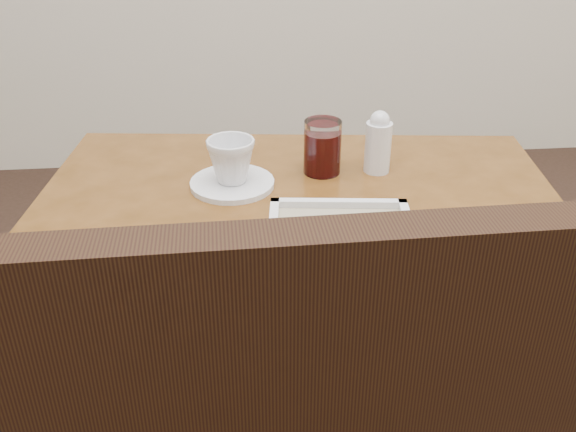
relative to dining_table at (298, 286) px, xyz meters
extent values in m
cube|color=#4A2B0D|center=(0.00, 0.00, 0.05)|extent=(1.00, 1.00, 0.04)
cylinder|color=#4A2B0D|center=(-0.36, 0.45, -0.29)|extent=(0.05, 0.05, 0.64)
cylinder|color=#4A2B0D|center=(0.45, 0.36, -0.29)|extent=(0.05, 0.05, 0.64)
cube|color=#4A2B0D|center=(0.04, 0.39, 0.00)|extent=(0.77, 0.12, 0.07)
cube|color=#4A2B0D|center=(-0.39, 0.04, 0.00)|extent=(0.12, 0.77, 0.07)
cube|color=#4A2B0D|center=(0.39, -0.04, 0.00)|extent=(0.12, 0.77, 0.07)
cube|color=#9C9CA3|center=(-0.01, -0.13, 0.07)|extent=(0.50, 0.37, 0.00)
cube|color=white|center=(-0.01, -0.11, 0.08)|extent=(0.34, 0.25, 0.01)
cube|color=white|center=(0.00, -0.01, 0.09)|extent=(0.32, 0.04, 0.01)
cube|color=white|center=(-0.02, -0.22, 0.09)|extent=(0.32, 0.04, 0.01)
cube|color=white|center=(-0.16, -0.09, 0.09)|extent=(0.03, 0.22, 0.01)
cube|color=white|center=(0.15, -0.13, 0.09)|extent=(0.03, 0.22, 0.01)
cube|color=white|center=(-0.08, -0.10, 0.09)|extent=(0.03, 0.20, 0.01)
cube|color=white|center=(-0.13, -0.13, 0.09)|extent=(0.08, 0.02, 0.01)
cube|color=white|center=(-0.12, -0.07, 0.09)|extent=(0.08, 0.02, 0.01)
ellipsoid|color=black|center=(-0.13, -0.17, 0.09)|extent=(0.04, 0.04, 0.02)
ellipsoid|color=#49280C|center=(-0.12, -0.10, 0.09)|extent=(0.04, 0.04, 0.02)
ellipsoid|color=olive|center=(-0.11, -0.03, 0.09)|extent=(0.04, 0.04, 0.02)
cube|color=white|center=(0.04, -0.11, 0.09)|extent=(0.21, 0.21, 0.01)
cube|color=white|center=(0.05, -0.02, 0.12)|extent=(0.19, 0.03, 0.08)
cube|color=white|center=(0.03, -0.20, 0.12)|extent=(0.19, 0.03, 0.08)
cube|color=white|center=(-0.05, -0.10, 0.12)|extent=(0.03, 0.19, 0.08)
cube|color=white|center=(0.13, -0.12, 0.12)|extent=(0.03, 0.19, 0.08)
cube|color=tan|center=(0.04, -0.11, 0.12)|extent=(0.19, 0.19, 0.07)
cube|color=silver|center=(-0.22, -0.13, 0.07)|extent=(0.03, 0.12, 0.00)
cube|color=silver|center=(-0.21, -0.06, 0.07)|extent=(0.02, 0.02, 0.00)
cube|color=silver|center=(-0.22, -0.03, 0.07)|extent=(0.01, 0.04, 0.00)
cube|color=silver|center=(-0.21, -0.03, 0.07)|extent=(0.01, 0.04, 0.00)
cube|color=silver|center=(-0.21, -0.03, 0.07)|extent=(0.01, 0.04, 0.00)
cube|color=silver|center=(-0.20, -0.03, 0.07)|extent=(0.01, 0.04, 0.00)
cube|color=silver|center=(0.18, -0.18, 0.07)|extent=(0.02, 0.12, 0.00)
ellipsoid|color=silver|center=(0.19, -0.09, 0.08)|extent=(0.04, 0.06, 0.01)
cylinder|color=black|center=(0.20, -0.14, 0.08)|extent=(0.03, 0.24, 0.01)
cylinder|color=black|center=(0.21, -0.14, 0.08)|extent=(0.03, 0.24, 0.01)
cylinder|color=white|center=(-0.09, 0.22, 0.07)|extent=(0.15, 0.15, 0.01)
imported|color=white|center=(-0.09, 0.22, 0.12)|extent=(0.11, 0.11, 0.08)
cylinder|color=white|center=(0.07, 0.26, 0.12)|extent=(0.07, 0.07, 0.10)
cylinder|color=#3B0407|center=(0.07, 0.26, 0.11)|extent=(0.06, 0.06, 0.08)
cylinder|color=white|center=(0.17, 0.26, 0.12)|extent=(0.05, 0.05, 0.09)
sphere|color=white|center=(0.17, 0.26, 0.17)|extent=(0.04, 0.04, 0.04)
camera|label=1|loc=(-0.09, -0.81, 0.58)|focal=40.00mm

